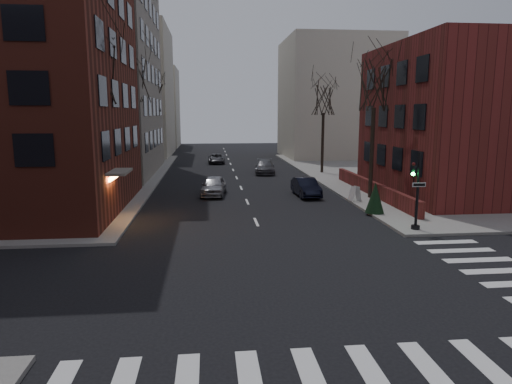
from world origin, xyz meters
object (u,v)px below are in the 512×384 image
at_px(traffic_signal, 416,196).
at_px(tree_left_a, 96,70).
at_px(tree_right_a, 375,84).
at_px(car_lane_silver, 214,186).
at_px(streetlamp_near, 133,138).
at_px(car_lane_far, 216,159).
at_px(tree_right_b, 324,98).
at_px(streetlamp_far, 161,129).
at_px(tree_left_c, 152,95).
at_px(tree_left_b, 131,78).
at_px(sandwich_board, 355,194).
at_px(evergreen_shrub, 375,197).
at_px(parked_sedan, 306,187).
at_px(car_lane_gray, 265,167).

xyz_separation_m(traffic_signal, tree_left_a, (-16.74, 5.01, 6.56)).
bearing_deg(tree_right_a, car_lane_silver, 165.66).
height_order(streetlamp_near, car_lane_far, streetlamp_near).
distance_m(tree_right_b, streetlamp_far, 20.01).
bearing_deg(tree_left_c, traffic_signal, -61.64).
relative_size(tree_left_b, tree_right_a, 1.11).
relative_size(tree_right_a, streetlamp_far, 1.55).
relative_size(tree_left_b, tree_left_c, 1.11).
height_order(streetlamp_near, streetlamp_far, same).
height_order(tree_left_c, sandwich_board, tree_left_c).
distance_m(tree_left_c, tree_right_a, 28.17).
bearing_deg(tree_right_b, tree_right_a, -90.00).
relative_size(car_lane_silver, evergreen_shrub, 2.25).
distance_m(tree_left_a, tree_right_b, 25.19).
relative_size(parked_sedan, car_lane_far, 0.98).
bearing_deg(tree_right_b, traffic_signal, -92.15).
relative_size(tree_left_c, car_lane_gray, 2.07).
height_order(tree_right_b, car_lane_far, tree_right_b).
bearing_deg(parked_sedan, tree_left_b, 151.96).
height_order(tree_right_b, car_lane_gray, tree_right_b).
bearing_deg(car_lane_silver, streetlamp_far, 112.48).
height_order(streetlamp_near, parked_sedan, streetlamp_near).
bearing_deg(car_lane_silver, sandwich_board, -15.96).
distance_m(tree_left_a, evergreen_shrub, 17.74).
distance_m(tree_left_b, sandwich_board, 20.30).
height_order(streetlamp_far, evergreen_shrub, streetlamp_far).
bearing_deg(tree_right_a, tree_left_a, -167.20).
xyz_separation_m(traffic_signal, car_lane_far, (-9.61, 33.88, -1.32)).
distance_m(tree_left_a, car_lane_silver, 12.22).
bearing_deg(tree_left_a, parked_sedan, 23.25).
height_order(car_lane_gray, sandwich_board, car_lane_gray).
height_order(traffic_signal, tree_right_b, tree_right_b).
bearing_deg(evergreen_shrub, streetlamp_far, 118.16).
xyz_separation_m(car_lane_gray, car_lane_far, (-4.73, 10.09, -0.10)).
height_order(tree_left_c, car_lane_gray, tree_left_c).
xyz_separation_m(parked_sedan, car_lane_gray, (-1.46, 13.07, 0.01)).
relative_size(streetlamp_far, car_lane_silver, 1.49).
distance_m(tree_left_b, tree_left_c, 14.03).
distance_m(tree_left_b, parked_sedan, 16.87).
height_order(tree_left_b, tree_right_b, tree_left_b).
xyz_separation_m(tree_left_c, parked_sedan, (13.31, -20.28, -7.35)).
bearing_deg(car_lane_silver, tree_right_b, 52.08).
relative_size(tree_right_b, car_lane_gray, 1.95).
distance_m(tree_left_b, car_lane_far, 20.12).
bearing_deg(streetlamp_near, sandwich_board, -18.55).
bearing_deg(parked_sedan, car_lane_silver, 167.92).
bearing_deg(tree_left_b, tree_right_a, -24.44).
relative_size(sandwich_board, evergreen_shrub, 0.55).
xyz_separation_m(streetlamp_near, sandwich_board, (15.50, -5.20, -3.57)).
height_order(tree_right_a, streetlamp_far, tree_right_a).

